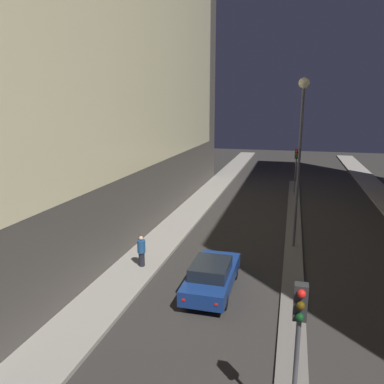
# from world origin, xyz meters

# --- Properties ---
(building_left) EXTENTS (6.01, 36.52, 26.60)m
(building_left) POSITION_xyz_m (-12.13, 18.26, 13.31)
(building_left) COLOR #4C4742
(building_left) RESTS_ON ground
(median_strip) EXTENTS (1.02, 35.27, 0.12)m
(median_strip) POSITION_xyz_m (0.00, 18.63, 0.06)
(median_strip) COLOR #66605B
(median_strip) RESTS_ON ground
(traffic_light_near) EXTENTS (0.32, 0.42, 4.18)m
(traffic_light_near) POSITION_xyz_m (0.00, 2.49, 3.20)
(traffic_light_near) COLOR #4C4C51
(traffic_light_near) RESTS_ON median_strip
(traffic_light_mid) EXTENTS (0.32, 0.42, 4.18)m
(traffic_light_mid) POSITION_xyz_m (0.00, 30.34, 3.20)
(traffic_light_mid) COLOR #4C4C51
(traffic_light_mid) RESTS_ON median_strip
(street_lamp) EXTENTS (0.59, 0.59, 9.68)m
(street_lamp) POSITION_xyz_m (0.00, 16.03, 6.94)
(street_lamp) COLOR #4C4C51
(street_lamp) RESTS_ON median_strip
(car_left_lane) EXTENTS (1.91, 4.75, 1.52)m
(car_left_lane) POSITION_xyz_m (-3.61, 9.59, 0.77)
(car_left_lane) COLOR navy
(car_left_lane) RESTS_ON ground
(pedestrian_on_left_sidewalk) EXTENTS (0.41, 0.41, 1.63)m
(pedestrian_on_left_sidewalk) POSITION_xyz_m (-7.62, 10.95, 1.02)
(pedestrian_on_left_sidewalk) COLOR black
(pedestrian_on_left_sidewalk) RESTS_ON sidewalk_left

